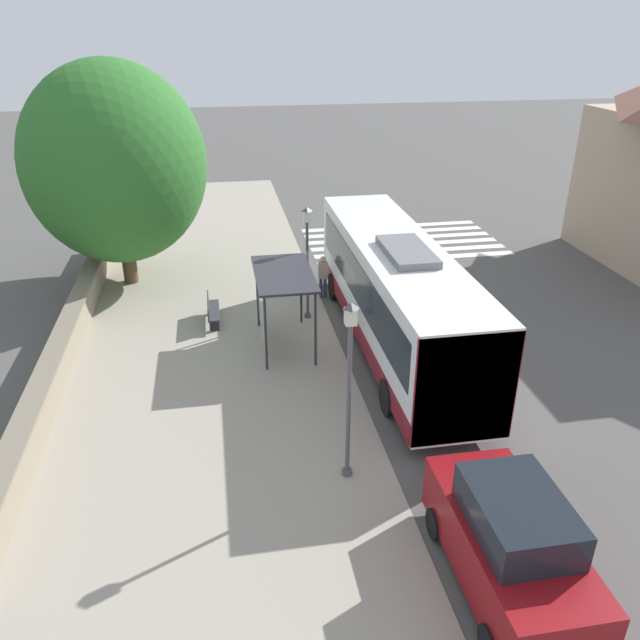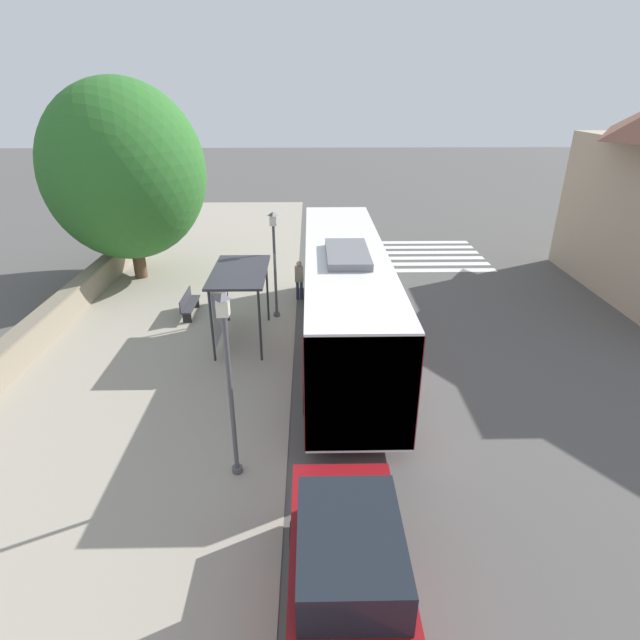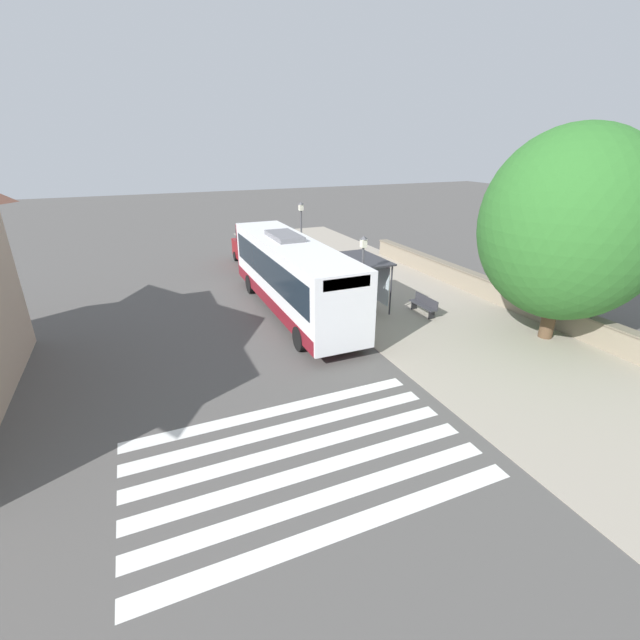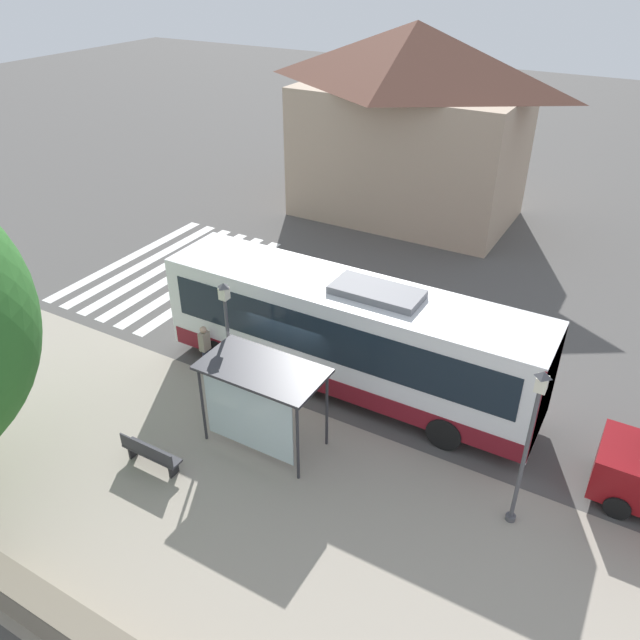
# 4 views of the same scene
# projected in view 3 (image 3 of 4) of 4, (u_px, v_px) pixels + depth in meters

# --- Properties ---
(ground_plane) EXTENTS (120.00, 120.00, 0.00)m
(ground_plane) POSITION_uv_depth(u_px,v_px,m) (336.00, 317.00, 20.39)
(ground_plane) COLOR #514F4C
(ground_plane) RESTS_ON ground
(sidewalk_plaza) EXTENTS (9.00, 44.00, 0.02)m
(sidewalk_plaza) POSITION_uv_depth(u_px,v_px,m) (415.00, 304.00, 22.03)
(sidewalk_plaza) COLOR #9E9384
(sidewalk_plaza) RESTS_ON ground
(crosswalk_stripes) EXTENTS (9.00, 5.25, 0.01)m
(crosswalk_stripes) POSITION_uv_depth(u_px,v_px,m) (304.00, 459.00, 11.22)
(crosswalk_stripes) COLOR silver
(crosswalk_stripes) RESTS_ON ground
(stone_wall) EXTENTS (0.60, 20.00, 1.09)m
(stone_wall) POSITION_uv_depth(u_px,v_px,m) (478.00, 284.00, 23.29)
(stone_wall) COLOR gray
(stone_wall) RESTS_ON ground
(bus) EXTENTS (2.59, 11.70, 3.68)m
(bus) POSITION_uv_depth(u_px,v_px,m) (291.00, 274.00, 20.33)
(bus) COLOR white
(bus) RESTS_ON ground
(bus_shelter) EXTENTS (1.79, 3.32, 2.52)m
(bus_shelter) POSITION_uv_depth(u_px,v_px,m) (365.00, 266.00, 20.92)
(bus_shelter) COLOR #2D2D33
(bus_shelter) RESTS_ON ground
(pedestrian) EXTENTS (0.34, 0.22, 1.65)m
(pedestrian) POSITION_uv_depth(u_px,v_px,m) (363.00, 319.00, 17.59)
(pedestrian) COLOR #2D3347
(pedestrian) RESTS_ON ground
(bench) EXTENTS (0.40, 1.77, 0.88)m
(bench) POSITION_uv_depth(u_px,v_px,m) (424.00, 305.00, 20.57)
(bench) COLOR #333338
(bench) RESTS_ON ground
(street_lamp_near) EXTENTS (0.28, 0.28, 4.43)m
(street_lamp_near) POSITION_uv_depth(u_px,v_px,m) (301.00, 233.00, 26.08)
(street_lamp_near) COLOR #4C4C51
(street_lamp_near) RESTS_ON ground
(street_lamp_far) EXTENTS (0.28, 0.28, 4.03)m
(street_lamp_far) POSITION_uv_depth(u_px,v_px,m) (362.00, 273.00, 18.78)
(street_lamp_far) COLOR #4C4C51
(street_lamp_far) RESTS_ON ground
(shade_tree) EXTENTS (6.73, 6.73, 8.44)m
(shade_tree) POSITION_uv_depth(u_px,v_px,m) (569.00, 226.00, 16.45)
(shade_tree) COLOR brown
(shade_tree) RESTS_ON ground
(parked_car_behind_bus) EXTENTS (1.94, 4.24, 2.19)m
(parked_car_behind_bus) POSITION_uv_depth(u_px,v_px,m) (252.00, 249.00, 28.89)
(parked_car_behind_bus) COLOR maroon
(parked_car_behind_bus) RESTS_ON ground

